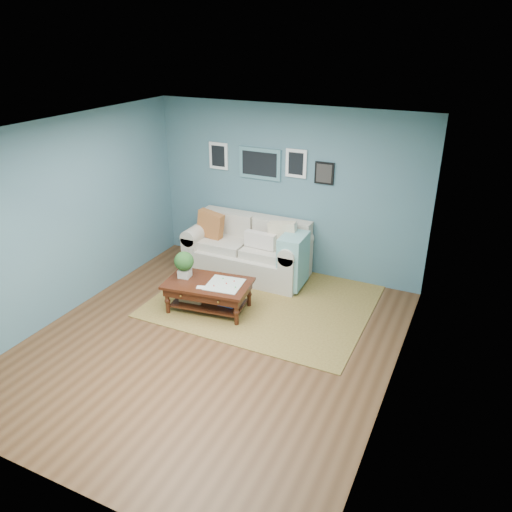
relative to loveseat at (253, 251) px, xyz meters
The scene contains 4 objects.
room_shell 2.21m from the loveseat, 79.37° to the right, with size 5.00×5.02×2.70m.
area_rug 1.00m from the loveseat, 53.70° to the right, with size 3.10×2.48×0.01m, color brown.
loveseat is the anchor object (origin of this frame).
coffee_table 1.32m from the loveseat, 95.93° to the right, with size 1.28×0.85×0.84m.
Camera 1 is at (2.84, -4.64, 3.71)m, focal length 35.00 mm.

